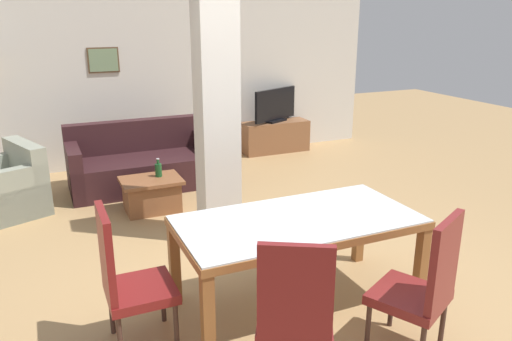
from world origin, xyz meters
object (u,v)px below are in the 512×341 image
at_px(tv_stand, 275,137).
at_px(tv_screen, 275,106).
at_px(dining_chair_near_left, 295,311).
at_px(dining_chair_head_left, 126,277).
at_px(dining_table, 298,235).
at_px(sofa, 142,165).
at_px(bottle, 158,170).
at_px(coffee_table, 152,194).
at_px(armchair, 3,191).
at_px(dining_chair_near_right, 423,284).

height_order(tv_stand, tv_screen, tv_screen).
bearing_deg(dining_chair_near_left, dining_chair_head_left, 165.32).
xyz_separation_m(dining_table, dining_chair_near_left, (-0.46, -0.83, -0.06)).
bearing_deg(tv_screen, sofa, -5.08).
relative_size(dining_chair_near_left, bottle, 4.67).
xyz_separation_m(dining_chair_near_left, tv_screen, (2.33, 5.08, 0.24)).
bearing_deg(coffee_table, dining_chair_head_left, -105.87).
height_order(dining_table, armchair, armchair).
height_order(dining_table, coffee_table, dining_table).
bearing_deg(armchair, dining_chair_near_left, -177.04).
relative_size(sofa, coffee_table, 2.72).
xyz_separation_m(armchair, coffee_table, (1.59, -0.59, -0.08)).
bearing_deg(sofa, dining_chair_head_left, 77.01).
bearing_deg(tv_screen, dining_table, 41.54).
xyz_separation_m(dining_chair_near_left, coffee_table, (-0.16, 3.28, -0.34)).
relative_size(armchair, tv_screen, 1.23).
distance_m(sofa, tv_screen, 2.60).
distance_m(dining_chair_near_left, sofa, 4.22).
bearing_deg(bottle, tv_stand, 36.16).
bearing_deg(tv_stand, dining_chair_near_left, -114.67).
relative_size(dining_chair_near_left, dining_chair_head_left, 1.00).
bearing_deg(dining_chair_near_left, tv_stand, 94.62).
relative_size(coffee_table, tv_stand, 0.61).
relative_size(armchair, tv_stand, 0.98).
xyz_separation_m(dining_table, dining_chair_head_left, (-1.32, 0.00, -0.06)).
bearing_deg(sofa, coffee_table, 84.84).
height_order(dining_chair_head_left, sofa, dining_chair_head_left).
distance_m(coffee_table, tv_screen, 3.13).
distance_m(dining_table, dining_chair_near_left, 0.95).
bearing_deg(coffee_table, armchair, 159.75).
height_order(dining_table, dining_chair_near_right, dining_chair_near_right).
distance_m(dining_chair_head_left, tv_screen, 5.32).
relative_size(dining_chair_near_right, bottle, 4.67).
distance_m(dining_table, tv_stand, 4.65).
bearing_deg(dining_chair_near_left, sofa, 120.31).
relative_size(sofa, tv_stand, 1.67).
bearing_deg(tv_screen, armchair, -8.26).
height_order(dining_chair_near_left, tv_screen, tv_screen).
distance_m(dining_table, sofa, 3.45).
xyz_separation_m(dining_chair_near_right, armchair, (-2.68, 3.94, -0.26)).
relative_size(dining_chair_head_left, dining_chair_near_right, 1.00).
height_order(sofa, tv_stand, sofa).
bearing_deg(armchair, sofa, -99.71).
bearing_deg(coffee_table, dining_chair_near_right, -72.04).
height_order(dining_table, tv_stand, dining_table).
relative_size(dining_chair_near_left, armchair, 0.94).
height_order(coffee_table, tv_screen, tv_screen).
height_order(dining_table, sofa, sofa).
relative_size(dining_chair_head_left, armchair, 0.94).
xyz_separation_m(dining_chair_near_left, dining_chair_near_right, (0.93, -0.07, 0.00)).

